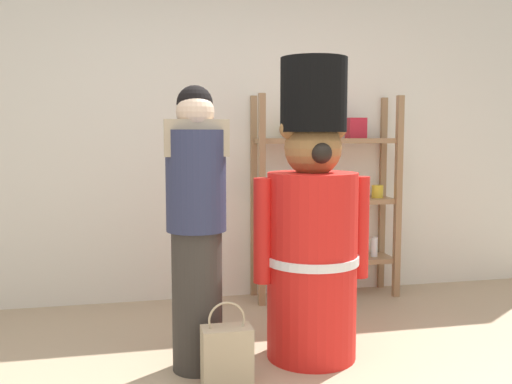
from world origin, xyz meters
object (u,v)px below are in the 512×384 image
object	(u,v)px
person_shopper	(196,224)
shopping_bag	(227,356)
merchandise_shelf	(325,197)
teddy_bear_guard	(312,230)

from	to	relation	value
person_shopper	shopping_bag	xyz separation A→B (m)	(0.12, -0.26, -0.66)
merchandise_shelf	teddy_bear_guard	bearing A→B (deg)	-112.66
person_shopper	shopping_bag	world-z (taller)	person_shopper
shopping_bag	merchandise_shelf	bearing A→B (deg)	54.75
merchandise_shelf	person_shopper	size ratio (longest dim) A/B	1.03
merchandise_shelf	shopping_bag	world-z (taller)	merchandise_shelf
person_shopper	shopping_bag	distance (m)	0.72
person_shopper	shopping_bag	bearing A→B (deg)	-64.76
merchandise_shelf	shopping_bag	bearing A→B (deg)	-125.25
merchandise_shelf	teddy_bear_guard	world-z (taller)	teddy_bear_guard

